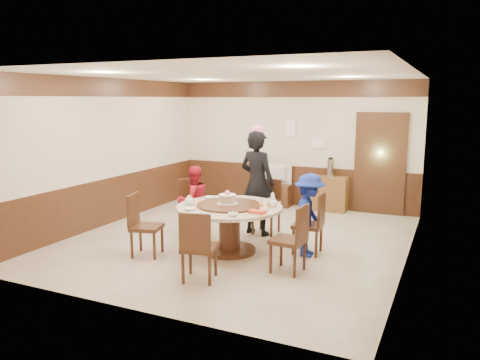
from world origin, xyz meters
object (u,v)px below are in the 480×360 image
at_px(person_standing, 257,183).
at_px(shrimp_platter, 257,213).
at_px(thermos, 330,168).
at_px(banquet_table, 229,219).
at_px(person_red, 194,200).
at_px(television, 273,174).
at_px(person_blue, 309,215).
at_px(side_cabinet, 329,194).
at_px(birthday_cake, 227,199).
at_px(tv_stand, 273,194).

height_order(person_standing, shrimp_platter, person_standing).
bearing_deg(thermos, banquet_table, -102.32).
xyz_separation_m(person_red, television, (0.46, 2.79, 0.11)).
distance_m(banquet_table, person_blue, 1.25).
distance_m(television, side_cabinet, 1.33).
xyz_separation_m(birthday_cake, television, (-0.51, 3.39, -0.12)).
bearing_deg(tv_stand, shrimp_platter, -72.66).
height_order(person_standing, person_red, person_standing).
height_order(banquet_table, person_standing, person_standing).
distance_m(person_blue, shrimp_platter, 0.90).
relative_size(banquet_table, tv_stand, 1.96).
distance_m(person_standing, shrimp_platter, 1.58).
bearing_deg(television, banquet_table, 90.98).
distance_m(banquet_table, thermos, 3.54).
distance_m(person_blue, tv_stand, 3.54).
height_order(banquet_table, person_blue, person_blue).
distance_m(person_standing, side_cabinet, 2.50).
xyz_separation_m(person_red, thermos, (1.76, 2.82, 0.32)).
xyz_separation_m(birthday_cake, shrimp_platter, (0.66, -0.35, -0.08)).
bearing_deg(person_red, thermos, -177.09).
distance_m(person_red, television, 2.83).
distance_m(birthday_cake, thermos, 3.51).
xyz_separation_m(person_red, person_blue, (2.20, -0.27, 0.03)).
bearing_deg(side_cabinet, person_red, -121.77).
distance_m(banquet_table, tv_stand, 3.46).
bearing_deg(person_blue, shrimp_platter, 136.58).
xyz_separation_m(person_red, tv_stand, (0.46, 2.79, -0.37)).
relative_size(tv_stand, thermos, 2.24).
relative_size(person_red, side_cabinet, 1.56).
relative_size(person_blue, birthday_cake, 3.91).
distance_m(person_standing, person_red, 1.17).
xyz_separation_m(person_blue, birthday_cake, (-1.23, -0.33, 0.21)).
distance_m(person_standing, thermos, 2.44).
xyz_separation_m(person_standing, birthday_cake, (-0.05, -1.09, -0.08)).
height_order(person_red, side_cabinet, person_red).
distance_m(person_red, thermos, 3.34).
bearing_deg(birthday_cake, person_red, 148.11).
bearing_deg(person_standing, birthday_cake, 100.22).
distance_m(person_red, tv_stand, 2.85).
relative_size(person_red, television, 1.53).
distance_m(birthday_cake, shrimp_platter, 0.75).
bearing_deg(banquet_table, person_blue, 16.25).
relative_size(birthday_cake, shrimp_platter, 1.10).
relative_size(television, thermos, 2.14).
bearing_deg(person_standing, person_blue, 159.99).
bearing_deg(banquet_table, thermos, 77.68).
relative_size(person_standing, birthday_cake, 5.66).
xyz_separation_m(person_red, birthday_cake, (0.97, -0.60, 0.23)).
height_order(shrimp_platter, side_cabinet, shrimp_platter).
height_order(shrimp_platter, thermos, thermos).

